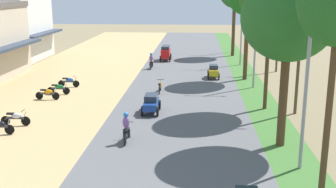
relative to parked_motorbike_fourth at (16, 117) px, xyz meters
name	(u,v)px	position (x,y,z in m)	size (l,w,h in m)	color
shophouse_far	(13,16)	(-10.34, 24.17, 4.50)	(7.39, 9.57, 10.10)	silver
parked_motorbike_fourth	(16,117)	(0.00, 0.00, 0.00)	(1.80, 0.54, 0.94)	black
parked_motorbike_fifth	(48,93)	(-0.20, 6.12, 0.00)	(1.80, 0.54, 0.94)	black
parked_motorbike_sixth	(59,88)	(0.09, 7.75, 0.00)	(1.80, 0.54, 0.94)	black
parked_motorbike_seventh	(69,81)	(0.13, 10.30, 0.00)	(1.80, 0.54, 0.94)	black
median_tree_second	(289,17)	(15.11, -2.27, 6.09)	(4.65, 4.65, 8.83)	#4C351E
streetlamp_near	(308,64)	(15.44, -5.19, 4.32)	(3.16, 0.20, 8.41)	gray
streetlamp_mid	(256,34)	(15.44, 11.13, 3.89)	(3.16, 0.20, 7.58)	gray
streetlamp_far	(242,20)	(15.44, 22.05, 4.25)	(3.16, 0.20, 8.28)	gray
streetlamp_farthest	(234,18)	(15.44, 31.59, 3.89)	(3.16, 0.20, 7.59)	gray
utility_pole_near	(279,28)	(18.66, 18.62, 3.80)	(1.80, 0.20, 8.33)	brown
utility_pole_far	(300,44)	(17.23, 3.83, 4.03)	(1.80, 0.20, 8.78)	brown
car_sedan_blue	(151,103)	(7.77, 3.19, 0.19)	(1.10, 2.26, 1.19)	navy
car_hatchback_yellow	(213,71)	(12.28, 14.68, 0.19)	(1.04, 2.00, 1.23)	gold
car_van_red	(166,52)	(7.21, 24.30, 0.47)	(1.19, 2.41, 1.67)	red
motorbike_ahead_second	(127,128)	(7.05, -2.38, 0.30)	(0.54, 1.80, 1.66)	black
motorbike_ahead_third	(160,86)	(7.87, 8.86, 0.02)	(0.54, 1.80, 0.94)	black
motorbike_ahead_fourth	(151,61)	(6.11, 18.99, 0.30)	(0.54, 1.80, 1.66)	black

